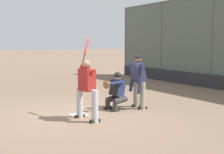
{
  "coord_description": "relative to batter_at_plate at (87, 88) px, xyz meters",
  "views": [
    {
      "loc": [
        -7.94,
        3.75,
        2.05
      ],
      "look_at": [
        -0.19,
        -1.0,
        1.05
      ],
      "focal_mm": 50.0,
      "sensor_mm": 36.0,
      "label": 1
    }
  ],
  "objects": [
    {
      "name": "catcher_behind_plate",
      "position": [
        0.67,
        -1.32,
        -0.26
      ],
      "size": [
        0.62,
        0.73,
        1.17
      ],
      "rotation": [
        0.0,
        0.0,
        0.07
      ],
      "color": "#333333",
      "rests_on": "ground_plane"
    },
    {
      "name": "umpire_home",
      "position": [
        0.5,
        -2.05,
        0.02
      ],
      "size": [
        0.67,
        0.44,
        1.65
      ],
      "rotation": [
        0.0,
        0.0,
        -0.1
      ],
      "color": "gray",
      "rests_on": "ground_plane"
    },
    {
      "name": "ground_plane",
      "position": [
        0.63,
        -0.05,
        -0.86
      ],
      "size": [
        160.0,
        160.0,
        0.0
      ],
      "primitive_type": "plane",
      "color": "#7A604C"
    },
    {
      "name": "home_plate_marker",
      "position": [
        0.63,
        -0.05,
        -0.86
      ],
      "size": [
        0.43,
        0.43,
        0.01
      ],
      "primitive_type": "cube",
      "color": "white",
      "rests_on": "ground_plane"
    },
    {
      "name": "batter_at_plate",
      "position": [
        0.0,
        0.0,
        0.0
      ],
      "size": [
        1.08,
        0.59,
        2.17
      ],
      "rotation": [
        0.0,
        0.0,
        0.13
      ],
      "color": "#B7B7BC",
      "rests_on": "ground_plane"
    }
  ]
}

